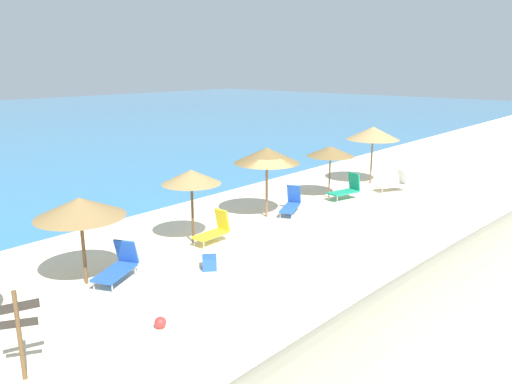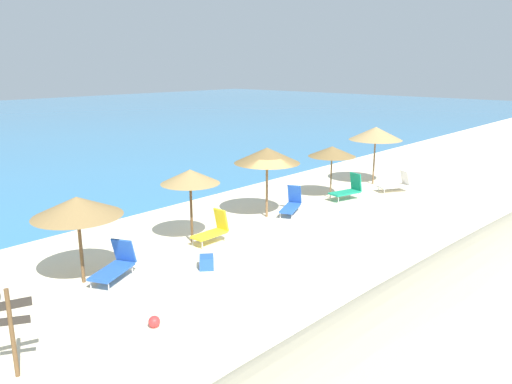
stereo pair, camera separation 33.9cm
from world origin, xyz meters
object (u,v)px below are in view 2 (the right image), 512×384
lounge_chair_4 (292,204)px  beach_umbrella_3 (267,155)px  beach_umbrella_4 (332,151)px  lounge_chair_1 (396,184)px  lounge_chair_2 (348,189)px  lounge_chair_3 (213,229)px  lounge_chair_0 (116,265)px  wooden_signpost (11,325)px  beach_ball (154,322)px  beach_umbrella_5 (376,133)px  cooler_box (207,262)px  beach_umbrella_2 (190,177)px  beach_umbrella_1 (77,207)px

lounge_chair_4 → beach_umbrella_3: bearing=44.3°
beach_umbrella_4 → lounge_chair_1: (3.16, -1.72, -1.80)m
lounge_chair_2 → lounge_chair_4: (-3.46, 0.59, -0.07)m
beach_umbrella_3 → lounge_chair_2: (4.55, -1.02, -2.06)m
beach_umbrella_3 → lounge_chair_3: beach_umbrella_3 is taller
beach_umbrella_4 → lounge_chair_0: size_ratio=1.44×
beach_umbrella_3 → lounge_chair_4: beach_umbrella_3 is taller
lounge_chair_4 → wooden_signpost: 12.88m
lounge_chair_4 → beach_ball: 10.11m
lounge_chair_0 → lounge_chair_2: (12.06, -0.29, 0.05)m
beach_umbrella_5 → lounge_chair_1: bearing=-112.3°
beach_umbrella_5 → cooler_box: size_ratio=6.39×
beach_umbrella_2 → lounge_chair_4: (5.10, -0.41, -1.94)m
beach_umbrella_1 → lounge_chair_3: 5.08m
beach_umbrella_3 → wooden_signpost: beach_umbrella_3 is taller
beach_umbrella_5 → lounge_chair_2: bearing=-168.9°
lounge_chair_0 → cooler_box: lounge_chair_0 is taller
beach_umbrella_3 → lounge_chair_4: 2.43m
beach_umbrella_1 → beach_ball: bearing=-92.8°
lounge_chair_0 → lounge_chair_2: bearing=-116.1°
beach_umbrella_1 → wooden_signpost: (-3.17, -3.09, -1.12)m
beach_umbrella_3 → beach_umbrella_4: size_ratio=1.18×
lounge_chair_0 → lounge_chair_2: 12.06m
wooden_signpost → beach_ball: bearing=11.8°
cooler_box → beach_ball: bearing=-152.4°
wooden_signpost → lounge_chair_1: bearing=24.9°
beach_umbrella_4 → wooden_signpost: beach_umbrella_4 is taller
lounge_chair_0 → lounge_chair_4: size_ratio=0.97×
lounge_chair_3 → lounge_chair_2: bearing=-92.8°
beach_umbrella_2 → beach_umbrella_1: bearing=-177.1°
lounge_chair_4 → lounge_chair_1: bearing=-127.6°
beach_umbrella_5 → lounge_chair_1: (-0.68, -1.65, -2.25)m
lounge_chair_3 → beach_umbrella_2: bearing=41.6°
lounge_chair_0 → lounge_chair_1: size_ratio=1.02×
lounge_chair_4 → cooler_box: bearing=81.1°
lounge_chair_3 → cooler_box: (-1.73, -1.54, -0.27)m
beach_umbrella_2 → beach_umbrella_5: bearing=-1.4°
beach_umbrella_2 → lounge_chair_3: (0.49, -0.56, -1.88)m
beach_umbrella_2 → beach_ball: size_ratio=9.21×
beach_umbrella_1 → beach_umbrella_2: bearing=2.9°
beach_ball → beach_umbrella_2: bearing=40.4°
lounge_chair_0 → cooler_box: bearing=-146.4°
lounge_chair_1 → wooden_signpost: wooden_signpost is taller
beach_umbrella_3 → wooden_signpost: size_ratio=1.51×
beach_umbrella_2 → beach_ball: (-4.43, -3.77, -2.21)m
beach_umbrella_5 → lounge_chair_1: beach_umbrella_5 is taller
beach_umbrella_4 → lounge_chair_3: (-7.77, -0.33, -1.72)m
beach_umbrella_1 → beach_umbrella_4: (12.51, -0.01, -0.06)m
beach_umbrella_5 → wooden_signpost: (-19.53, -3.00, -1.51)m
beach_umbrella_2 → beach_umbrella_3: 4.02m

